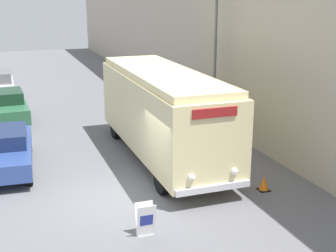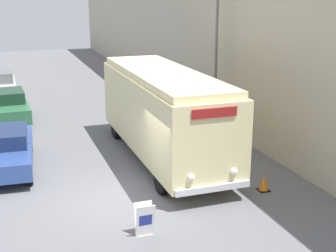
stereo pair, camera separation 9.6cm
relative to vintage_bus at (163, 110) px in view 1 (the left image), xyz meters
The scene contains 8 objects.
ground_plane 4.40m from the vintage_bus, 128.06° to the right, with size 80.00×80.00×0.00m, color slate.
building_wall_right 8.40m from the vintage_bus, 59.37° to the left, with size 0.30×60.00×8.98m.
vintage_bus is the anchor object (origin of this frame).
sign_board 6.19m from the vintage_bus, 113.60° to the right, with size 0.51×0.34×0.90m.
streetlamp 5.00m from the vintage_bus, 36.86° to the left, with size 0.36×0.36×7.39m.
parked_car_near 5.94m from the vintage_bus, behind, with size 2.19×4.85×1.47m.
parked_car_mid 9.38m from the vintage_bus, 126.20° to the left, with size 1.95×4.47×1.55m.
traffic_cone 4.83m from the vintage_bus, 62.96° to the right, with size 0.36×0.36×0.51m.
Camera 1 is at (-3.19, -13.07, 6.24)m, focal length 50.00 mm.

